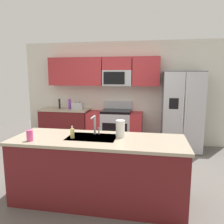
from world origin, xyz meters
The scene contains 13 objects.
ground_plane centered at (0.00, 0.00, 0.00)m, with size 9.00×9.00×0.00m, color #66605B.
kitchen_wall_unit centered at (-0.14, 2.08, 1.47)m, with size 5.20×0.43×2.60m.
back_counter centered at (-1.44, 1.80, 0.45)m, with size 1.26×0.63×0.90m.
range_oven centered at (-0.12, 1.80, 0.44)m, with size 1.36×0.61×1.10m.
refrigerator centered at (1.47, 1.73, 0.93)m, with size 0.90×0.76×1.85m.
island_counter centered at (0.06, -0.73, 0.45)m, with size 2.38×0.85×0.90m.
toaster centered at (-1.08, 1.75, 0.99)m, with size 0.28×0.16×0.18m.
pepper_mill centered at (-1.58, 1.80, 1.03)m, with size 0.05×0.05×0.26m, color black.
bottle_purple centered at (-1.29, 1.77, 1.03)m, with size 0.07×0.07×0.26m, color purple.
sink_faucet centered at (-0.04, -0.54, 1.07)m, with size 0.08×0.21×0.28m.
drink_cup_pink centered at (-0.80, -1.00, 0.97)m, with size 0.08×0.08×0.26m.
soap_dispenser centered at (-0.29, -0.77, 0.97)m, with size 0.06×0.06×0.17m.
paper_towel_roll centered at (0.35, -0.61, 1.02)m, with size 0.12×0.12×0.24m, color white.
Camera 1 is at (0.76, -3.58, 1.75)m, focal length 35.50 mm.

